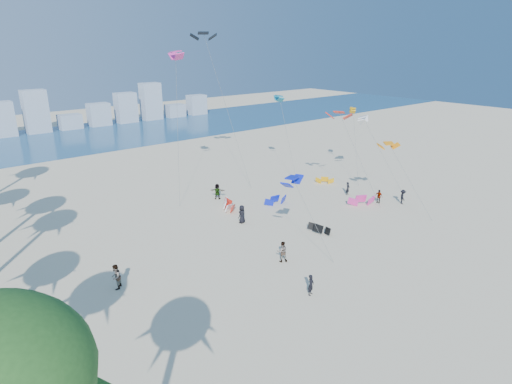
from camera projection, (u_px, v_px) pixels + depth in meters
ground at (389, 340)px, 25.69m from camera, size 220.00×220.00×0.00m
ocean at (46, 142)px, 77.97m from camera, size 220.00×220.00×0.00m
kitesurfer_near at (311, 285)px, 30.15m from camera, size 0.66×0.55×1.55m
kitesurfer_mid at (282, 252)px, 34.75m from camera, size 1.08×1.02×1.77m
kitesurfers_far at (266, 210)px, 43.53m from camera, size 32.56×15.80×1.89m
grounded_kites at (288, 203)px, 46.73m from camera, size 17.58×13.68×0.99m
flying_kites at (285, 93)px, 47.57m from camera, size 26.01×27.15×18.63m
distant_skyline at (22, 119)px, 83.51m from camera, size 85.00×3.00×8.40m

